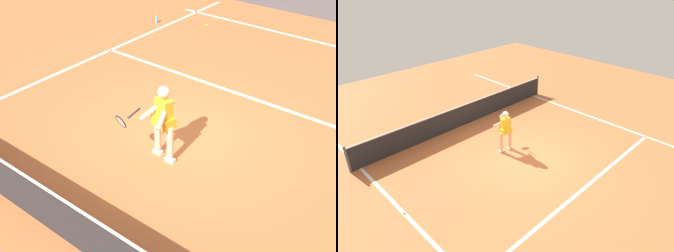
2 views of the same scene
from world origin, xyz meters
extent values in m
plane|color=#C66638|center=(0.00, 0.00, 0.00)|extent=(23.74, 23.74, 0.00)
cube|color=white|center=(0.00, -2.24, 0.00)|extent=(8.68, 0.10, 0.01)
cube|color=white|center=(-4.34, 0.00, 0.00)|extent=(0.10, 16.26, 0.01)
cube|color=white|center=(4.34, 0.00, 0.00)|extent=(0.10, 16.26, 0.01)
cylinder|color=#4C4C51|center=(-4.64, 3.51, 0.49)|extent=(0.08, 0.08, 0.98)
cylinder|color=#4C4C51|center=(4.64, 3.51, 0.49)|extent=(0.08, 0.08, 0.98)
cube|color=#232326|center=(0.00, 3.51, 0.43)|extent=(9.20, 0.02, 0.86)
cube|color=white|center=(0.00, 3.51, 0.88)|extent=(9.20, 0.02, 0.04)
cylinder|color=beige|center=(-0.38, 0.94, 0.39)|extent=(0.13, 0.13, 0.78)
cylinder|color=beige|center=(-0.02, 0.87, 0.39)|extent=(0.13, 0.13, 0.78)
cube|color=white|center=(-0.38, 0.94, 0.04)|extent=(0.20, 0.10, 0.08)
cube|color=white|center=(-0.02, 0.87, 0.04)|extent=(0.20, 0.10, 0.08)
cube|color=gold|center=(-0.20, 0.91, 1.04)|extent=(0.35, 0.26, 0.52)
cube|color=gold|center=(-0.20, 0.91, 0.84)|extent=(0.45, 0.35, 0.20)
sphere|color=beige|center=(-0.20, 0.91, 1.44)|extent=(0.22, 0.22, 0.22)
cylinder|color=beige|center=(-0.32, 1.08, 1.06)|extent=(0.21, 0.49, 0.37)
cylinder|color=beige|center=(-0.03, 1.03, 1.06)|extent=(0.35, 0.44, 0.37)
cylinder|color=black|center=(0.21, 1.26, 1.02)|extent=(0.09, 0.30, 0.14)
torus|color=black|center=(0.27, 1.55, 0.96)|extent=(0.30, 0.17, 0.28)
cylinder|color=beige|center=(0.27, 1.55, 0.96)|extent=(0.25, 0.13, 0.23)
sphere|color=#D1E533|center=(-4.35, 0.62, 0.03)|extent=(0.07, 0.07, 0.07)
camera|label=1|loc=(-4.56, 6.29, 5.19)|focal=47.35mm
camera|label=2|loc=(-6.74, -5.69, 6.03)|focal=32.88mm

